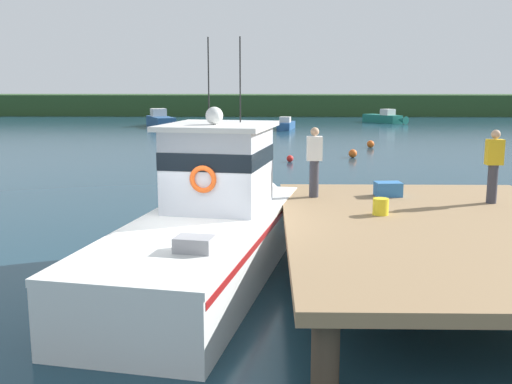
{
  "coord_description": "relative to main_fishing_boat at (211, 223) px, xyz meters",
  "views": [
    {
      "loc": [
        1.47,
        -11.19,
        3.85
      ],
      "look_at": [
        1.2,
        2.24,
        1.4
      ],
      "focal_mm": 42.33,
      "sensor_mm": 36.0,
      "label": 1
    }
  ],
  "objects": [
    {
      "name": "dock",
      "position": [
        4.49,
        -0.8,
        0.07
      ],
      "size": [
        6.0,
        9.0,
        1.2
      ],
      "color": "#4C3D2D",
      "rests_on": "ground"
    },
    {
      "name": "far_shoreline",
      "position": [
        -0.31,
        61.2,
        0.19
      ],
      "size": [
        120.0,
        8.0,
        2.4
      ],
      "primitive_type": "cube",
      "color": "#284723",
      "rests_on": "ground"
    },
    {
      "name": "deckhand_by_the_boat",
      "position": [
        6.13,
        1.28,
        1.05
      ],
      "size": [
        0.36,
        0.22,
        1.63
      ],
      "color": "#383842",
      "rests_on": "dock"
    },
    {
      "name": "mooring_buoy_channel_marker",
      "position": [
        2.23,
        17.39,
        -0.84
      ],
      "size": [
        0.33,
        0.33,
        0.33
      ],
      "primitive_type": "sphere",
      "color": "red",
      "rests_on": "ground"
    },
    {
      "name": "moored_boat_far_right",
      "position": [
        -8.43,
        41.24,
        -0.47
      ],
      "size": [
        3.49,
        6.12,
        1.56
      ],
      "color": "#285184",
      "rests_on": "ground"
    },
    {
      "name": "deckhand_further_back",
      "position": [
        2.24,
        1.94,
        1.05
      ],
      "size": [
        0.36,
        0.22,
        1.63
      ],
      "color": "#383842",
      "rests_on": "dock"
    },
    {
      "name": "main_fishing_boat",
      "position": [
        0.0,
        0.0,
        0.0
      ],
      "size": [
        4.03,
        9.97,
        4.8
      ],
      "color": "white",
      "rests_on": "ground"
    },
    {
      "name": "mooring_buoy_inshore",
      "position": [
        7.27,
        24.01,
        -0.79
      ],
      "size": [
        0.44,
        0.44,
        0.44
      ],
      "primitive_type": "sphere",
      "color": "#EA5B19",
      "rests_on": "ground"
    },
    {
      "name": "crate_single_by_cleat",
      "position": [
        4.0,
        2.07,
        0.36
      ],
      "size": [
        0.63,
        0.49,
        0.33
      ],
      "primitive_type": "cube",
      "rotation": [
        0.0,
        0.0,
        0.08
      ],
      "color": "#3370B2",
      "rests_on": "dock"
    },
    {
      "name": "moored_boat_mid_harbor",
      "position": [
        12.39,
        46.56,
        -0.55
      ],
      "size": [
        3.72,
        4.96,
        1.33
      ],
      "color": "#196B5B",
      "rests_on": "ground"
    },
    {
      "name": "bait_bucket",
      "position": [
        3.45,
        0.01,
        0.36
      ],
      "size": [
        0.32,
        0.32,
        0.34
      ],
      "primitive_type": "cylinder",
      "color": "yellow",
      "rests_on": "dock"
    },
    {
      "name": "moored_boat_near_channel",
      "position": [
        2.6,
        38.09,
        -0.64
      ],
      "size": [
        1.65,
        4.25,
        1.06
      ],
      "color": "#285184",
      "rests_on": "ground"
    },
    {
      "name": "ground_plane",
      "position": [
        -0.31,
        -0.8,
        -1.01
      ],
      "size": [
        200.0,
        200.0,
        0.0
      ],
      "primitive_type": "plane",
      "color": "#193847"
    },
    {
      "name": "mooring_buoy_outer",
      "position": [
        5.55,
        19.18,
        -0.79
      ],
      "size": [
        0.43,
        0.43,
        0.43
      ],
      "primitive_type": "sphere",
      "color": "#EA5B19",
      "rests_on": "ground"
    }
  ]
}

